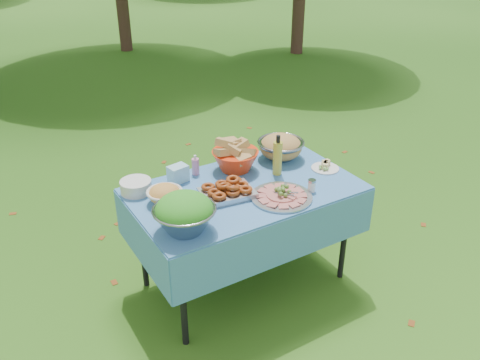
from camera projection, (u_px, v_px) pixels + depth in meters
name	position (u px, v px, depth m)	size (l,w,h in m)	color
ground	(244.00, 280.00, 3.65)	(80.00, 80.00, 0.00)	#0F3209
picnic_table	(245.00, 237.00, 3.47)	(1.46, 0.86, 0.76)	#71B8D9
salad_bowl	(184.00, 213.00, 2.81)	(0.35, 0.35, 0.23)	gray
pasta_bowl_white	(165.00, 194.00, 3.10)	(0.22, 0.22, 0.12)	silver
plate_stack	(136.00, 186.00, 3.23)	(0.20, 0.20, 0.08)	silver
wipes_box	(178.00, 174.00, 3.35)	(0.12, 0.09, 0.11)	#97D2E4
sanitizer_bottle	(195.00, 165.00, 3.43)	(0.05, 0.05, 0.14)	pink
bread_bowl	(235.00, 156.00, 3.47)	(0.32, 0.32, 0.22)	red
pasta_bowl_steel	(281.00, 146.00, 3.65)	(0.33, 0.33, 0.18)	gray
fried_tray	(227.00, 191.00, 3.18)	(0.33, 0.23, 0.08)	#B4B4B9
charcuterie_platter	(282.00, 192.00, 3.16)	(0.39, 0.39, 0.09)	#9FA2A6
oil_bottle	(278.00, 155.00, 3.40)	(0.06, 0.06, 0.28)	gold
cheese_plate	(325.00, 165.00, 3.52)	(0.19, 0.19, 0.05)	silver
shaker	(312.00, 186.00, 3.24)	(0.05, 0.05, 0.08)	white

